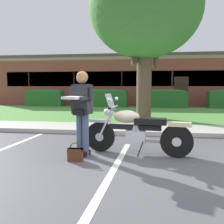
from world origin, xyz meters
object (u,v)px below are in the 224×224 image
hedge_center_left (103,98)px  brick_building (126,81)px  motorcycle (141,131)px  rider_person (82,106)px  hedge_center_right (165,98)px  handbag (75,153)px  shade_tree (145,11)px  hedge_left (45,97)px

hedge_center_left → brick_building: brick_building is taller
hedge_center_left → motorcycle: bearing=-76.1°
rider_person → hedge_center_left: 10.94m
hedge_center_right → brick_building: 6.54m
handbag → shade_tree: bearing=77.7°
motorcycle → handbag: 1.41m
handbag → shade_tree: shade_tree is taller
handbag → hedge_center_left: 11.31m
hedge_left → hedge_center_right: same height
motorcycle → hedge_center_left: (-2.62, 10.59, 0.16)m
motorcycle → shade_tree: size_ratio=0.34×
motorcycle → hedge_left: motorcycle is taller
shade_tree → hedge_center_left: bearing=117.2°
hedge_left → brick_building: brick_building is taller
rider_person → hedge_center_right: rider_person is taller
motorcycle → brick_building: 16.39m
shade_tree → hedge_left: 9.46m
handbag → motorcycle: bearing=27.2°
brick_building → rider_person: bearing=-88.9°
rider_person → hedge_left: size_ratio=0.67×
motorcycle → shade_tree: bearing=89.1°
rider_person → hedge_center_right: (2.70, 10.84, -0.36)m
motorcycle → hedge_center_right: bearing=81.8°
hedge_center_right → shade_tree: bearing=-105.2°
brick_building → hedge_center_right: bearing=-62.1°
handbag → hedge_left: size_ratio=0.14×
hedge_center_left → brick_building: size_ratio=0.15×
hedge_center_right → handbag: bearing=-103.7°
shade_tree → hedge_center_left: (-2.70, 5.26, -3.89)m
hedge_left → hedge_center_right: (8.27, 0.00, -0.00)m
handbag → hedge_left: bearing=116.3°
handbag → brick_building: (-0.27, 16.88, 1.76)m
shade_tree → rider_person: bearing=-102.8°
hedge_left → hedge_center_left: 4.13m
rider_person → brick_building: (-0.31, 16.51, 0.90)m
shade_tree → motorcycle: bearing=-90.9°
hedge_center_left → brick_building: 5.91m
hedge_left → hedge_center_left: size_ratio=0.78×
shade_tree → hedge_center_left: shade_tree is taller
hedge_left → motorcycle: bearing=-57.5°
handbag → rider_person: bearing=84.2°
shade_tree → hedge_center_right: 6.69m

